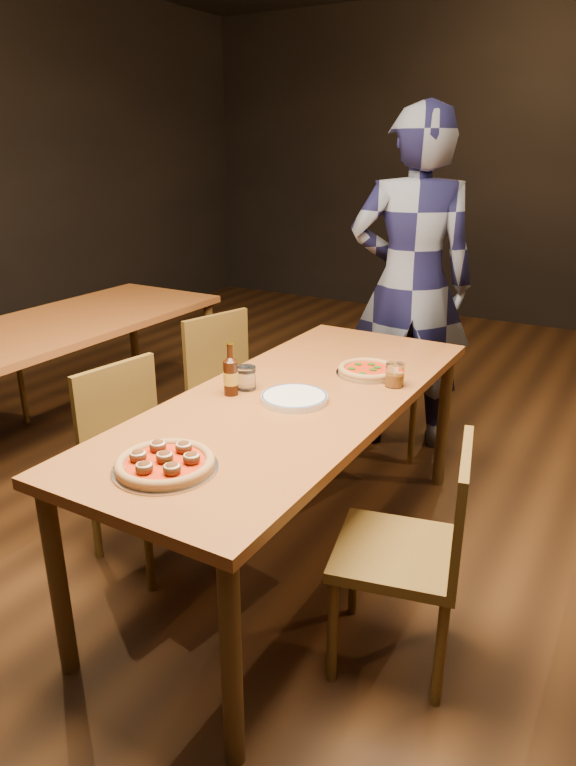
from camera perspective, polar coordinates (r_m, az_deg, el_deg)
The scene contains 15 objects.
ground at distance 2.88m, azimuth 0.52°, elevation -15.13°, with size 9.00×9.00×0.00m, color black.
room_shell at distance 2.35m, azimuth 0.68°, elevation 24.79°, with size 9.00×9.00×9.00m.
table_main at distance 2.55m, azimuth 0.57°, elevation -2.64°, with size 0.80×2.00×0.75m.
table_left at distance 3.83m, azimuth -19.80°, elevation 4.08°, with size 0.80×2.00×0.75m.
chair_main_nw at distance 2.74m, azimuth -12.22°, elevation -7.08°, with size 0.41×0.41×0.87m, color #583B17, non-canonical shape.
chair_main_sw at distance 3.35m, azimuth -4.18°, elevation -1.22°, with size 0.42×0.42×0.89m, color #583B17, non-canonical shape.
chair_main_e at distance 2.20m, azimuth 9.69°, elevation -14.51°, with size 0.40×0.40×0.86m, color #583B17, non-canonical shape.
chair_end at distance 3.72m, azimuth 9.60°, elevation 0.80°, with size 0.42×0.42×0.89m, color #583B17, non-canonical shape.
pizza_meatball at distance 1.99m, azimuth -10.90°, elevation -6.98°, with size 0.32×0.32×0.06m.
pizza_margherita at distance 2.78m, azimuth 7.12°, elevation 1.16°, with size 0.27×0.27×0.04m.
plate_stack at distance 2.47m, azimuth 0.57°, elevation -1.36°, with size 0.26×0.26×0.02m, color white.
beer_bottle at distance 2.52m, azimuth -5.13°, elevation 0.57°, with size 0.06×0.06×0.21m.
water_glass at distance 2.58m, azimuth -3.71°, elevation 0.46°, with size 0.08×0.08×0.09m, color white.
amber_glass at distance 2.64m, azimuth 9.50°, elevation 0.72°, with size 0.08×0.08×0.10m, color #A15812.
diner at distance 3.65m, azimuth 10.91°, elevation 8.55°, with size 0.69×0.45×1.89m, color black.
Camera 1 is at (1.16, -2.04, 1.68)m, focal length 30.00 mm.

